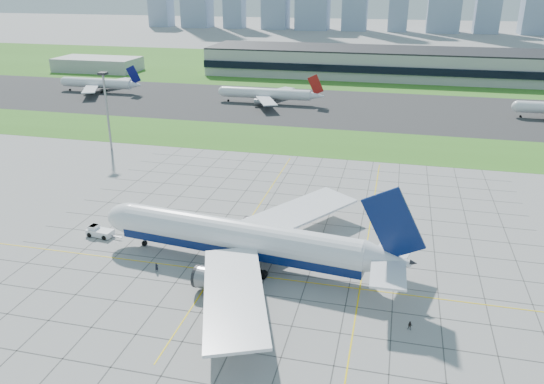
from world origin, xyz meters
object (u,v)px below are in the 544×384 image
(crew_near, at_px, (157,268))
(distant_jet_0, at_px, (99,83))
(airliner, at_px, (242,239))
(distant_jet_1, at_px, (267,94))
(pushback_tug, at_px, (99,232))
(crew_far, at_px, (410,326))
(light_mast, at_px, (106,102))

(crew_near, relative_size, distant_jet_0, 0.04)
(airliner, bearing_deg, distant_jet_1, 108.74)
(pushback_tug, distance_m, crew_far, 69.74)
(distant_jet_0, distance_m, distant_jet_1, 88.49)
(crew_near, distance_m, distant_jet_1, 151.45)
(airliner, xyz_separation_m, distant_jet_0, (-118.96, 149.11, -1.15))
(light_mast, xyz_separation_m, crew_far, (96.92, -77.44, -15.39))
(crew_near, xyz_separation_m, crew_far, (48.01, -7.41, -0.14))
(distant_jet_1, bearing_deg, distant_jet_0, 176.59)
(pushback_tug, distance_m, distant_jet_0, 167.43)
(airliner, bearing_deg, light_mast, 142.17)
(distant_jet_0, bearing_deg, crew_far, -47.12)
(pushback_tug, height_order, distant_jet_1, distant_jet_1)
(airliner, height_order, distant_jet_1, airliner)
(crew_near, distance_m, distant_jet_0, 187.24)
(distant_jet_0, bearing_deg, airliner, -51.42)
(pushback_tug, relative_size, crew_far, 5.50)
(crew_far, relative_size, distant_jet_1, 0.03)
(distant_jet_1, bearing_deg, crew_near, -84.20)
(light_mast, distance_m, pushback_tug, 67.47)
(pushback_tug, height_order, crew_near, pushback_tug)
(crew_far, bearing_deg, light_mast, 148.85)
(crew_far, bearing_deg, distant_jet_1, 119.31)
(crew_near, relative_size, distant_jet_1, 0.04)
(distant_jet_1, bearing_deg, pushback_tug, -91.58)
(light_mast, height_order, crew_near, light_mast)
(crew_far, xyz_separation_m, distant_jet_0, (-151.64, 163.31, 3.70))
(airliner, xyz_separation_m, crew_near, (-15.32, -6.79, -4.71))
(crew_near, height_order, distant_jet_1, distant_jet_1)
(pushback_tug, distance_m, distant_jet_1, 139.33)
(light_mast, xyz_separation_m, distant_jet_1, (33.61, 80.61, -11.69))
(light_mast, relative_size, crew_far, 16.26)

